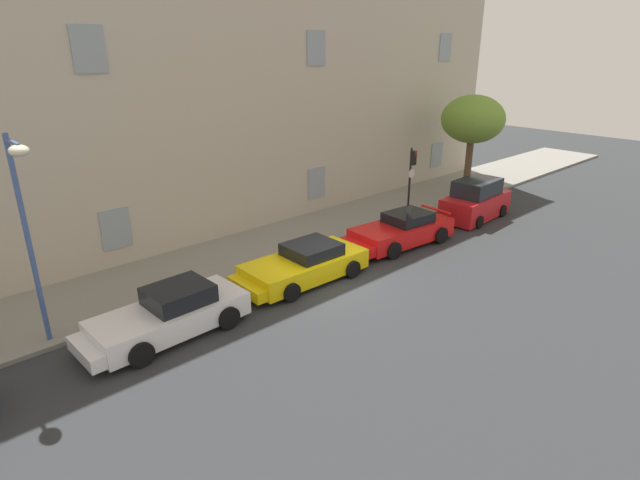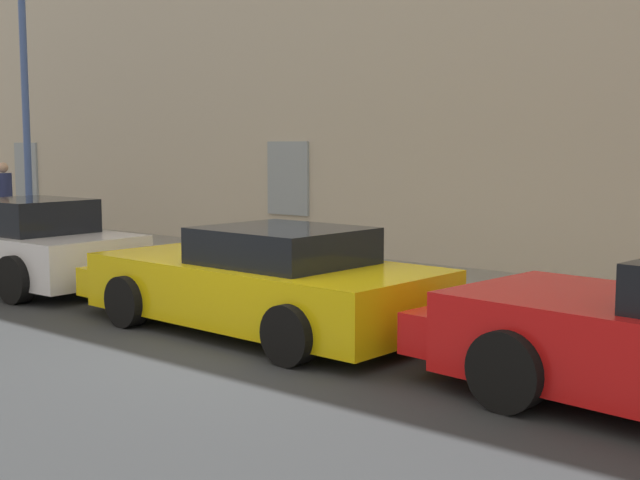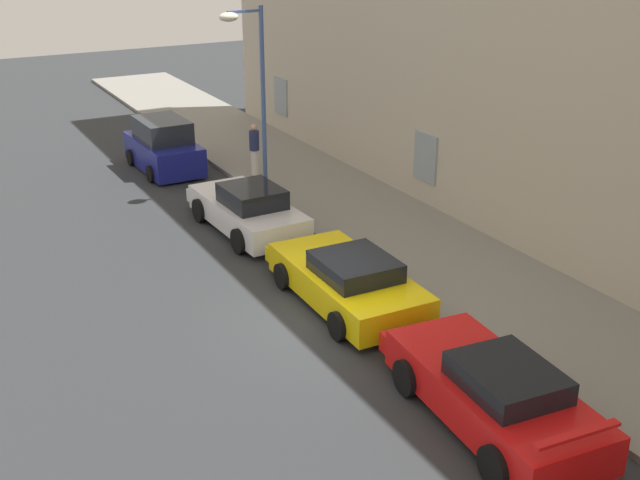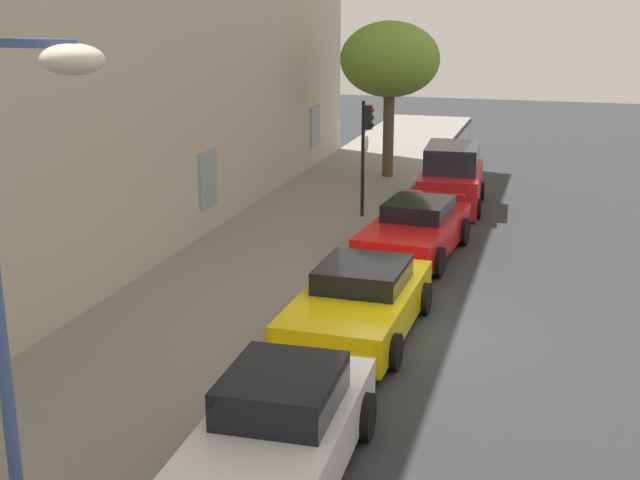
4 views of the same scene
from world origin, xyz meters
TOP-DOWN VIEW (x-y plane):
  - ground_plane at (0.00, 0.00)m, footprint 80.00×80.00m
  - sidewalk at (0.00, 4.10)m, footprint 60.00×4.18m
  - sportscar_red_lead at (-5.95, 0.58)m, footprint 4.89×2.16m
  - sportscar_yellow_flank at (-0.65, 0.77)m, footprint 4.99×2.32m
  - sportscar_white_middle at (4.64, 0.63)m, footprint 5.11×2.39m
  - hatchback_distant at (10.20, 0.44)m, footprint 4.05×2.11m
  - tree_near_kerb at (13.65, 3.12)m, footprint 3.39×3.39m
  - traffic_light at (7.82, 2.57)m, footprint 0.44×0.36m
  - street_lamp at (-8.60, 2.04)m, footprint 0.44×1.42m

SIDE VIEW (x-z plane):
  - ground_plane at x=0.00m, z-range 0.00..0.00m
  - sidewalk at x=0.00m, z-range 0.00..0.14m
  - sportscar_yellow_flank at x=-0.65m, z-range -0.07..1.22m
  - sportscar_white_middle at x=4.64m, z-range -0.06..1.28m
  - sportscar_red_lead at x=-5.95m, z-range -0.09..1.33m
  - hatchback_distant at x=10.20m, z-range -0.11..1.82m
  - traffic_light at x=7.82m, z-range 0.74..4.04m
  - street_lamp at x=-8.60m, z-range 1.23..7.02m
  - tree_near_kerb at x=13.65m, z-range 1.48..6.81m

